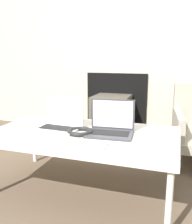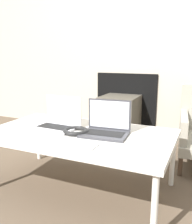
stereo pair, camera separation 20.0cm
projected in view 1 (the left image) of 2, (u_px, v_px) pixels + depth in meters
The scene contains 8 objects.
ground_plane at pixel (61, 219), 1.50m from camera, with size 14.00×14.00×0.00m, color brown.
wall_back at pixel (128, 28), 2.99m from camera, with size 7.00×0.08×2.60m.
table at pixel (83, 137), 1.75m from camera, with size 1.30×0.75×0.43m.
laptop_left at pixel (60, 122), 1.84m from camera, with size 0.32×0.24×0.23m.
laptop_right at pixel (111, 126), 1.72m from camera, with size 0.33×0.25×0.23m.
headphones at pixel (80, 132), 1.72m from camera, with size 0.18×0.18×0.03m.
phone at pixel (101, 147), 1.46m from camera, with size 0.06×0.12×0.01m.
tv at pixel (111, 117), 2.99m from camera, with size 0.42×0.45×0.50m.
Camera 1 is at (0.62, -1.19, 0.95)m, focal length 40.00 mm.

